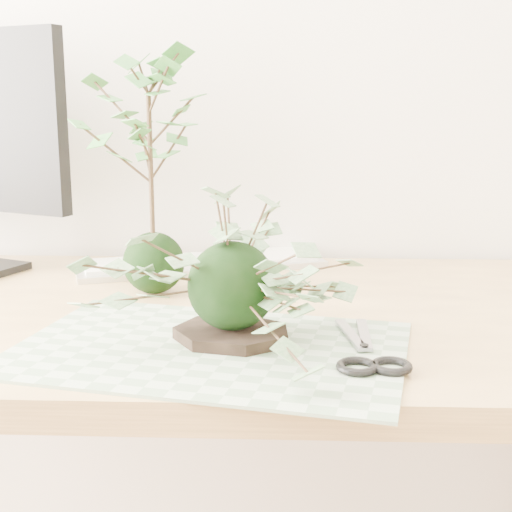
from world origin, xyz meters
The scene contains 7 objects.
desk centered at (-0.09, 1.23, 0.65)m, with size 1.60×0.70×0.74m.
cutting_mat centered at (-0.05, 1.04, 0.74)m, with size 0.48×0.32×0.00m, color gray.
stone_dish centered at (-0.03, 1.07, 0.75)m, with size 0.16×0.16×0.01m, color black.
ivy_kokedama centered at (-0.03, 1.07, 0.87)m, with size 0.37×0.37×0.23m.
maple_kokedama centered at (-0.17, 1.31, 1.03)m, with size 0.26×0.26×0.42m.
keyboard centered at (-0.12, 1.49, 0.75)m, with size 0.48×0.28×0.02m.
scissors centered at (0.14, 1.00, 0.75)m, with size 0.09×0.20×0.01m.
Camera 1 is at (0.04, 0.19, 1.05)m, focal length 50.00 mm.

